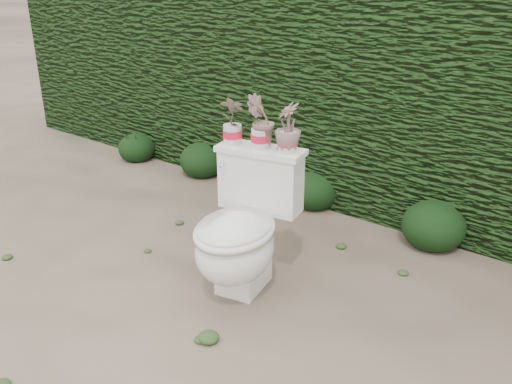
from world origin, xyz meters
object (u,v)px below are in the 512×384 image
Objects in this scene: toilet at (242,233)px; potted_plant_right at (288,129)px; potted_plant_left at (232,121)px; potted_plant_center at (261,123)px.

potted_plant_right is at bearing 55.92° from toilet.
potted_plant_left is at bearing 126.51° from toilet.
toilet is at bearing 122.66° from potted_plant_left.
toilet is 0.63m from potted_plant_left.
potted_plant_center is (0.17, 0.04, 0.01)m from potted_plant_left.
potted_plant_center is 1.10× the size of potted_plant_right.
potted_plant_left is (-0.22, 0.20, 0.55)m from toilet.
potted_plant_left reaches higher than potted_plant_right.
potted_plant_left is 0.92× the size of potted_plant_center.
potted_plant_center reaches higher than potted_plant_right.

